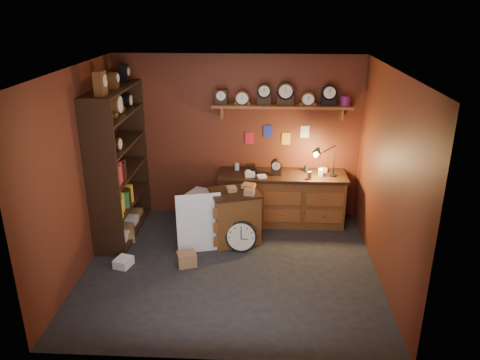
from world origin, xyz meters
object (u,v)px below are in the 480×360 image
object	(u,v)px
big_round_clock	(241,236)
low_cabinet	(235,214)
shelving_unit	(116,157)
workbench	(282,195)

from	to	relation	value
big_round_clock	low_cabinet	bearing A→B (deg)	110.00
shelving_unit	workbench	distance (m)	2.70
shelving_unit	big_round_clock	world-z (taller)	shelving_unit
workbench	big_round_clock	bearing A→B (deg)	-121.84
low_cabinet	big_round_clock	distance (m)	0.39
workbench	big_round_clock	size ratio (longest dim) A/B	4.40
workbench	low_cabinet	xyz separation A→B (m)	(-0.73, -0.69, -0.03)
shelving_unit	big_round_clock	xyz separation A→B (m)	(1.91, -0.51, -1.03)
big_round_clock	shelving_unit	bearing A→B (deg)	165.21
shelving_unit	low_cabinet	bearing A→B (deg)	-6.29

